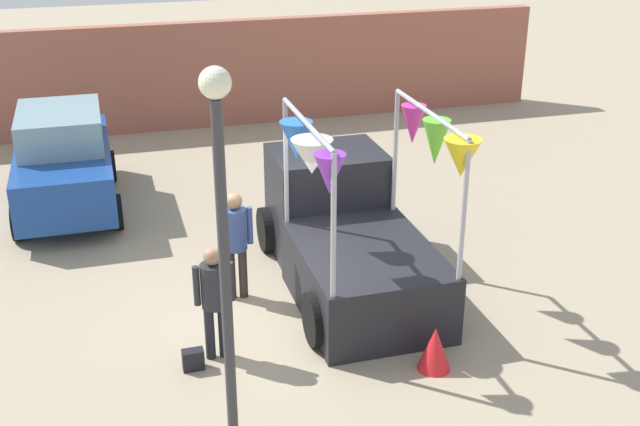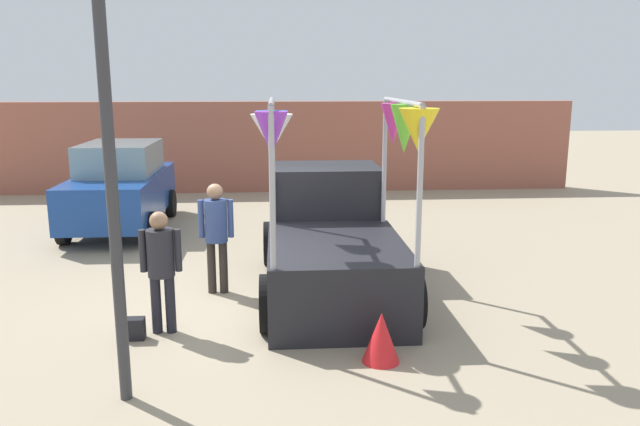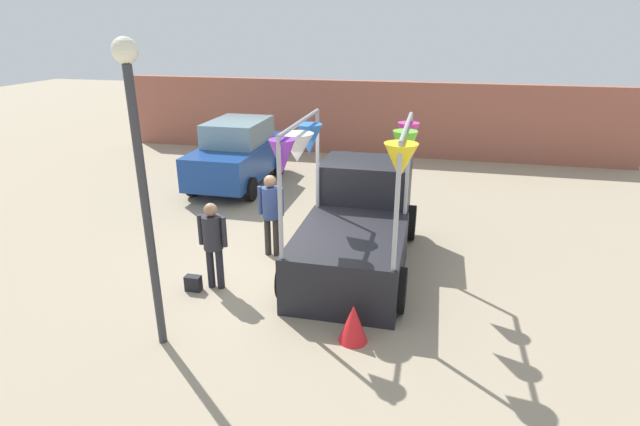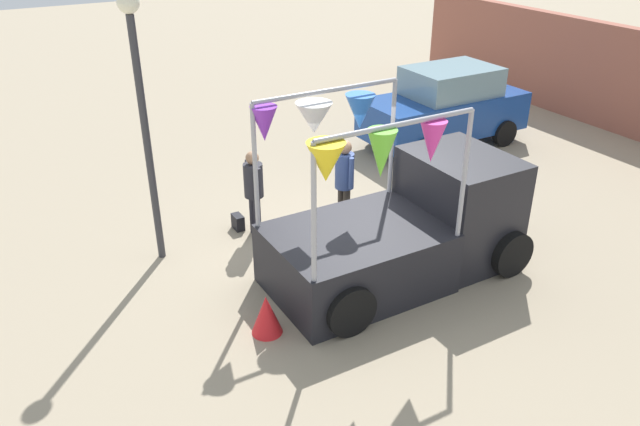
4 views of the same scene
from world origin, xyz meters
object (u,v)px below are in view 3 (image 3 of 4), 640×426
Objects in this scene: folded_kite_bundle_crimson at (353,323)px; handbag at (193,283)px; parked_car at (238,153)px; person_vendor at (271,208)px; person_customer at (213,238)px; vendor_truck at (358,220)px; street_lamp at (140,161)px.

handbag is at bearing 164.22° from folded_kite_bundle_crimson.
parked_car is 2.35× the size of person_vendor.
folded_kite_bundle_crimson is (2.66, -1.05, -0.66)m from person_customer.
person_vendor is (-1.74, -0.14, 0.16)m from vendor_truck.
parked_car reaches higher than handbag.
handbag is (-2.64, -1.86, -0.73)m from vendor_truck.
handbag is at bearing -144.92° from vendor_truck.
street_lamp reaches higher than vendor_truck.
vendor_truck is 0.96× the size of street_lamp.
folded_kite_bundle_crimson is at bearing -56.70° from parked_car.
person_vendor is at bearing 129.32° from folded_kite_bundle_crimson.
handbag is (-0.91, -1.72, -0.89)m from person_vendor.
person_vendor reaches higher than folded_kite_bundle_crimson.
street_lamp is (1.80, -7.61, 1.83)m from parked_car.
person_customer reaches higher than folded_kite_bundle_crimson.
vendor_truck reaches higher than person_vendor.
handbag is 0.06× the size of street_lamp.
vendor_truck reaches higher than handbag.
person_customer is 0.92m from handbag.
street_lamp is (0.25, -1.51, 2.64)m from handbag.
parked_car is 2.49× the size of person_customer.
vendor_truck is 1.03× the size of parked_car.
handbag is at bearing -75.72° from parked_car.
handbag is 3.13m from folded_kite_bundle_crimson.
parked_car is at bearing 103.33° from street_lamp.
parked_car is at bearing 123.30° from folded_kite_bundle_crimson.
street_lamp reaches higher than folded_kite_bundle_crimson.
folded_kite_bundle_crimson is at bearing 13.47° from street_lamp.
person_vendor is 3.40m from folded_kite_bundle_crimson.
parked_car is at bearing 119.33° from person_vendor.
person_customer is 1.62m from person_vendor.
parked_car is 0.93× the size of street_lamp.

